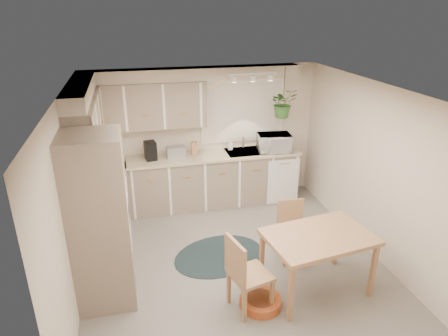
# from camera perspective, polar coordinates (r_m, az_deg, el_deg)

# --- Properties ---
(floor) EXTENTS (4.20, 4.20, 0.00)m
(floor) POSITION_cam_1_polar(r_m,az_deg,el_deg) (5.77, 1.36, -13.09)
(floor) COLOR slate
(floor) RESTS_ON ground
(ceiling) EXTENTS (4.20, 4.20, 0.00)m
(ceiling) POSITION_cam_1_polar(r_m,az_deg,el_deg) (4.79, 1.62, 11.00)
(ceiling) COLOR silver
(ceiling) RESTS_ON wall_back
(wall_back) EXTENTS (4.00, 0.04, 2.40)m
(wall_back) POSITION_cam_1_polar(r_m,az_deg,el_deg) (7.08, -2.90, 4.70)
(wall_back) COLOR beige
(wall_back) RESTS_ON floor
(wall_front) EXTENTS (4.00, 0.04, 2.40)m
(wall_front) POSITION_cam_1_polar(r_m,az_deg,el_deg) (3.47, 10.80, -16.27)
(wall_front) COLOR beige
(wall_front) RESTS_ON floor
(wall_left) EXTENTS (0.04, 4.20, 2.40)m
(wall_left) POSITION_cam_1_polar(r_m,az_deg,el_deg) (5.07, -20.97, -4.21)
(wall_left) COLOR beige
(wall_left) RESTS_ON floor
(wall_right) EXTENTS (0.04, 4.20, 2.40)m
(wall_right) POSITION_cam_1_polar(r_m,az_deg,el_deg) (5.96, 20.39, -0.17)
(wall_right) COLOR beige
(wall_right) RESTS_ON floor
(base_cab_left) EXTENTS (0.60, 1.85, 0.90)m
(base_cab_left) POSITION_cam_1_polar(r_m,az_deg,el_deg) (6.15, -16.39, -6.69)
(base_cab_left) COLOR gray
(base_cab_left) RESTS_ON floor
(base_cab_back) EXTENTS (3.60, 0.60, 0.90)m
(base_cab_back) POSITION_cam_1_polar(r_m,az_deg,el_deg) (7.04, -3.93, -1.97)
(base_cab_back) COLOR gray
(base_cab_back) RESTS_ON floor
(counter_left) EXTENTS (0.64, 1.89, 0.04)m
(counter_left) POSITION_cam_1_polar(r_m,az_deg,el_deg) (5.95, -16.78, -2.71)
(counter_left) COLOR beige
(counter_left) RESTS_ON base_cab_left
(counter_back) EXTENTS (3.64, 0.64, 0.04)m
(counter_back) POSITION_cam_1_polar(r_m,az_deg,el_deg) (6.85, -4.02, 1.58)
(counter_back) COLOR beige
(counter_back) RESTS_ON base_cab_back
(oven_stack) EXTENTS (0.65, 0.65, 2.10)m
(oven_stack) POSITION_cam_1_polar(r_m,az_deg,el_deg) (4.77, -17.32, -7.48)
(oven_stack) COLOR gray
(oven_stack) RESTS_ON floor
(wall_oven_face) EXTENTS (0.02, 0.56, 0.58)m
(wall_oven_face) POSITION_cam_1_polar(r_m,az_deg,el_deg) (4.75, -13.45, -7.17)
(wall_oven_face) COLOR silver
(wall_oven_face) RESTS_ON oven_stack
(upper_cab_left) EXTENTS (0.35, 2.00, 0.75)m
(upper_cab_left) POSITION_cam_1_polar(r_m,az_deg,el_deg) (5.77, -19.06, 5.87)
(upper_cab_left) COLOR gray
(upper_cab_left) RESTS_ON wall_left
(upper_cab_back) EXTENTS (2.00, 0.35, 0.75)m
(upper_cab_back) POSITION_cam_1_polar(r_m,az_deg,el_deg) (6.64, -11.33, 8.71)
(upper_cab_back) COLOR gray
(upper_cab_back) RESTS_ON wall_back
(soffit_left) EXTENTS (0.30, 2.00, 0.20)m
(soffit_left) POSITION_cam_1_polar(r_m,az_deg,el_deg) (5.67, -19.92, 10.44)
(soffit_left) COLOR beige
(soffit_left) RESTS_ON wall_left
(soffit_back) EXTENTS (3.60, 0.30, 0.20)m
(soffit_back) POSITION_cam_1_polar(r_m,az_deg,el_deg) (6.65, -4.58, 13.26)
(soffit_back) COLOR beige
(soffit_back) RESTS_ON wall_back
(cooktop) EXTENTS (0.52, 0.58, 0.02)m
(cooktop) POSITION_cam_1_polar(r_m,az_deg,el_deg) (5.42, -16.92, -4.97)
(cooktop) COLOR silver
(cooktop) RESTS_ON counter_left
(range_hood) EXTENTS (0.40, 0.60, 0.14)m
(range_hood) POSITION_cam_1_polar(r_m,az_deg,el_deg) (5.23, -17.69, -0.55)
(range_hood) COLOR silver
(range_hood) RESTS_ON upper_cab_left
(window_blinds) EXTENTS (1.40, 0.02, 1.00)m
(window_blinds) POSITION_cam_1_polar(r_m,az_deg,el_deg) (7.10, 2.69, 8.11)
(window_blinds) COLOR white
(window_blinds) RESTS_ON wall_back
(window_frame) EXTENTS (1.50, 0.02, 1.10)m
(window_frame) POSITION_cam_1_polar(r_m,az_deg,el_deg) (7.11, 2.67, 8.13)
(window_frame) COLOR silver
(window_frame) RESTS_ON wall_back
(sink) EXTENTS (0.70, 0.48, 0.10)m
(sink) POSITION_cam_1_polar(r_m,az_deg,el_deg) (7.06, 3.20, 2.06)
(sink) COLOR #989A9F
(sink) RESTS_ON counter_back
(dishwasher_front) EXTENTS (0.58, 0.02, 0.83)m
(dishwasher_front) POSITION_cam_1_polar(r_m,az_deg,el_deg) (7.16, 8.44, -1.97)
(dishwasher_front) COLOR silver
(dishwasher_front) RESTS_ON base_cab_back
(track_light_bar) EXTENTS (0.80, 0.04, 0.04)m
(track_light_bar) POSITION_cam_1_polar(r_m,az_deg,el_deg) (6.46, 4.12, 13.28)
(track_light_bar) COLOR silver
(track_light_bar) RESTS_ON ceiling
(wall_clock) EXTENTS (0.30, 0.03, 0.30)m
(wall_clock) POSITION_cam_1_polar(r_m,az_deg,el_deg) (6.85, -1.75, 12.56)
(wall_clock) COLOR #E0B74F
(wall_clock) RESTS_ON wall_back
(dining_table) EXTENTS (1.36, 1.01, 0.79)m
(dining_table) POSITION_cam_1_polar(r_m,az_deg,el_deg) (5.17, 13.05, -13.04)
(dining_table) COLOR #AB7B55
(dining_table) RESTS_ON floor
(chair_left) EXTENTS (0.55, 0.55, 0.97)m
(chair_left) POSITION_cam_1_polar(r_m,az_deg,el_deg) (4.75, 3.83, -14.70)
(chair_left) COLOR #AB7B55
(chair_left) RESTS_ON floor
(chair_back) EXTENTS (0.42, 0.42, 0.84)m
(chair_back) POSITION_cam_1_polar(r_m,az_deg,el_deg) (5.66, 9.90, -9.06)
(chair_back) COLOR #AB7B55
(chair_back) RESTS_ON floor
(braided_rug) EXTENTS (1.54, 1.31, 0.01)m
(braided_rug) POSITION_cam_1_polar(r_m,az_deg,el_deg) (5.86, -0.73, -12.37)
(braided_rug) COLOR black
(braided_rug) RESTS_ON floor
(pet_bed) EXTENTS (0.65, 0.65, 0.11)m
(pet_bed) POSITION_cam_1_polar(r_m,az_deg,el_deg) (5.03, 5.22, -18.50)
(pet_bed) COLOR #C46B27
(pet_bed) RESTS_ON floor
(microwave) EXTENTS (0.60, 0.38, 0.38)m
(microwave) POSITION_cam_1_polar(r_m,az_deg,el_deg) (7.04, 7.16, 3.85)
(microwave) COLOR silver
(microwave) RESTS_ON counter_back
(soap_bottle) EXTENTS (0.11, 0.19, 0.08)m
(soap_bottle) POSITION_cam_1_polar(r_m,az_deg,el_deg) (7.10, 0.88, 2.93)
(soap_bottle) COLOR silver
(soap_bottle) RESTS_ON counter_back
(hanging_plant) EXTENTS (0.48, 0.53, 0.39)m
(hanging_plant) POSITION_cam_1_polar(r_m,az_deg,el_deg) (6.92, 8.44, 8.74)
(hanging_plant) COLOR #305F26
(hanging_plant) RESTS_ON ceiling
(coffee_maker) EXTENTS (0.21, 0.24, 0.31)m
(coffee_maker) POSITION_cam_1_polar(r_m,az_deg,el_deg) (6.73, -10.46, 2.45)
(coffee_maker) COLOR black
(coffee_maker) RESTS_ON counter_back
(toaster) EXTENTS (0.32, 0.20, 0.19)m
(toaster) POSITION_cam_1_polar(r_m,az_deg,el_deg) (6.80, -6.88, 2.32)
(toaster) COLOR #989A9F
(toaster) RESTS_ON counter_back
(knife_block) EXTENTS (0.11, 0.11, 0.23)m
(knife_block) POSITION_cam_1_polar(r_m,az_deg,el_deg) (6.86, -4.26, 2.81)
(knife_block) COLOR #AB7B55
(knife_block) RESTS_ON counter_back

